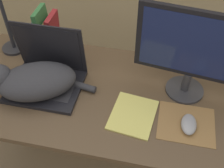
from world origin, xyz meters
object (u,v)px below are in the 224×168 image
at_px(cat, 33,81).
at_px(notepad, 133,115).
at_px(book_row, 47,34).
at_px(laptop, 47,75).
at_px(external_monitor, 195,51).
at_px(computer_mouse, 189,124).

height_order(cat, notepad, cat).
relative_size(book_row, notepad, 1.04).
relative_size(laptop, cat, 0.71).
xyz_separation_m(laptop, cat, (-0.04, -0.07, 0.02)).
distance_m(external_monitor, computer_mouse, 0.30).
relative_size(cat, book_row, 1.92).
xyz_separation_m(computer_mouse, book_row, (-0.75, 0.37, 0.09)).
bearing_deg(cat, external_monitor, 12.79).
height_order(external_monitor, notepad, external_monitor).
relative_size(laptop, computer_mouse, 3.11).
distance_m(computer_mouse, notepad, 0.24).
bearing_deg(computer_mouse, external_monitor, 96.07).
height_order(laptop, computer_mouse, laptop).
height_order(laptop, cat, laptop).
xyz_separation_m(external_monitor, computer_mouse, (0.02, -0.21, -0.22)).
bearing_deg(laptop, notepad, -14.48).
height_order(external_monitor, computer_mouse, external_monitor).
bearing_deg(book_row, laptop, -70.71).
relative_size(external_monitor, computer_mouse, 4.63).
xyz_separation_m(laptop, notepad, (0.43, -0.11, -0.05)).
bearing_deg(computer_mouse, notepad, 176.84).
height_order(laptop, notepad, laptop).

